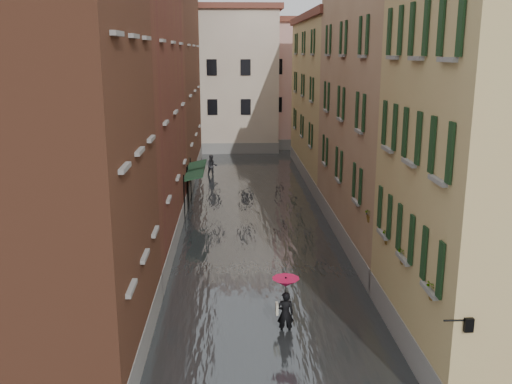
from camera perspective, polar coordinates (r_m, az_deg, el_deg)
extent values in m
plane|color=slate|center=(20.61, 1.43, -13.17)|extent=(120.00, 120.00, 0.00)
cube|color=#3F4346|center=(32.68, -0.10, -2.60)|extent=(10.00, 60.00, 0.20)
cube|color=brown|center=(17.52, -21.50, 3.48)|extent=(6.00, 8.00, 13.00)
cube|color=brown|center=(28.07, -14.29, 7.07)|extent=(6.00, 14.00, 12.50)
cube|color=brown|center=(42.76, -10.30, 10.49)|extent=(6.00, 16.00, 14.00)
cube|color=tan|center=(18.64, 23.99, 1.47)|extent=(6.00, 8.00, 11.50)
cube|color=#A38263|center=(28.68, 14.49, 7.70)|extent=(6.00, 14.00, 13.00)
cube|color=tan|center=(43.26, 8.71, 8.92)|extent=(6.00, 16.00, 11.50)
cube|color=beige|center=(56.41, -4.26, 10.93)|extent=(12.00, 9.00, 13.00)
cube|color=tan|center=(58.86, 4.75, 10.55)|extent=(10.00, 9.00, 12.00)
cube|color=#16321D|center=(32.85, -6.18, 1.82)|extent=(1.09, 2.83, 0.31)
cylinder|color=black|center=(31.78, -7.18, -0.76)|extent=(0.06, 0.06, 2.80)
cylinder|color=black|center=(34.51, -6.81, 0.43)|extent=(0.06, 0.06, 2.80)
cube|color=#16321D|center=(35.10, -5.94, 2.60)|extent=(1.09, 3.03, 0.31)
cylinder|color=black|center=(33.90, -6.89, 0.18)|extent=(0.06, 0.06, 2.80)
cylinder|color=black|center=(36.84, -6.54, 1.30)|extent=(0.06, 0.06, 2.80)
cylinder|color=black|center=(14.81, 19.37, -12.02)|extent=(0.60, 0.05, 0.05)
cube|color=black|center=(14.96, 20.43, -12.26)|extent=(0.22, 0.22, 0.35)
cube|color=beige|center=(14.96, 20.43, -12.26)|extent=(0.14, 0.14, 0.24)
cube|color=brown|center=(16.16, 17.53, -9.44)|extent=(0.22, 0.85, 0.18)
imported|color=#265926|center=(16.01, 17.64, -8.05)|extent=(0.59, 0.51, 0.66)
cube|color=brown|center=(18.50, 14.78, -6.25)|extent=(0.22, 0.85, 0.18)
imported|color=#265926|center=(18.36, 14.86, -5.02)|extent=(0.59, 0.51, 0.66)
cube|color=brown|center=(20.19, 13.25, -4.45)|extent=(0.22, 0.85, 0.18)
imported|color=#265926|center=(20.06, 13.31, -3.31)|extent=(0.59, 0.51, 0.66)
cube|color=brown|center=(22.58, 11.50, -2.39)|extent=(0.22, 0.85, 0.18)
imported|color=#265926|center=(22.47, 11.55, -1.37)|extent=(0.59, 0.51, 0.66)
imported|color=black|center=(19.65, 2.95, -12.05)|extent=(0.58, 0.39, 1.57)
cube|color=#BFBA9E|center=(19.60, 2.11, -11.57)|extent=(0.08, 0.30, 0.38)
cylinder|color=black|center=(19.41, 2.97, -10.55)|extent=(0.02, 0.02, 1.00)
cone|color=#BD0C3A|center=(19.18, 2.99, -9.00)|extent=(0.92, 0.92, 0.28)
imported|color=black|center=(43.55, -4.44, 2.58)|extent=(0.95, 0.80, 1.74)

